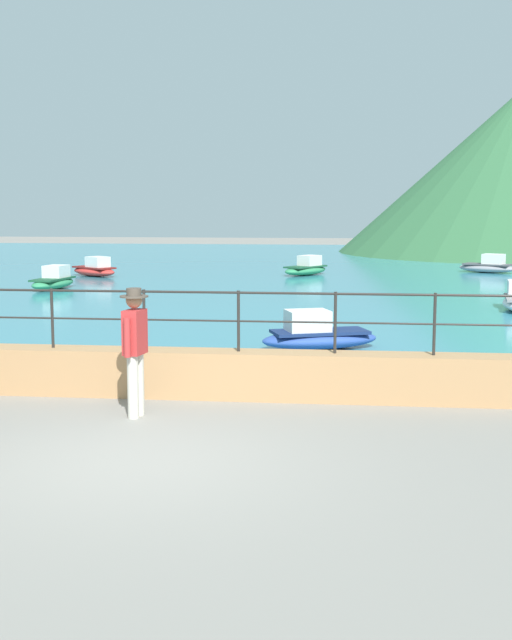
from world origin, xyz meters
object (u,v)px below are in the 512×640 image
boat_1 (306,268)px  boat_5 (54,281)px  boat_0 (488,266)px  person_walking (135,345)px  boat_4 (95,269)px  boat_6 (317,335)px

boat_1 → boat_5: (-7.96, -6.28, 0.00)m
boat_0 → boat_1: bearing=-165.1°
boat_1 → person_walking: bearing=-92.8°
boat_4 → boat_5: (0.10, -4.83, 0.00)m
boat_4 → boat_1: bearing=10.2°
boat_6 → boat_1: bearing=93.8°
person_walking → boat_5: size_ratio=0.73×
boat_4 → boat_5: 4.83m
person_walking → boat_1: bearing=87.2°
person_walking → boat_5: (-6.86, 15.84, -0.65)m
boat_0 → boat_4: size_ratio=1.03×
boat_1 → boat_5: bearing=-141.7°
boat_4 → person_walking: bearing=-71.4°
boat_0 → boat_4: same height
boat_1 → boat_4: same height
boat_0 → boat_1: size_ratio=1.02×
boat_0 → boat_6: 19.72m
boat_0 → boat_1: same height
boat_0 → boat_5: 17.28m
person_walking → boat_6: 5.79m
person_walking → boat_4: 21.82m
boat_4 → boat_6: 17.91m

